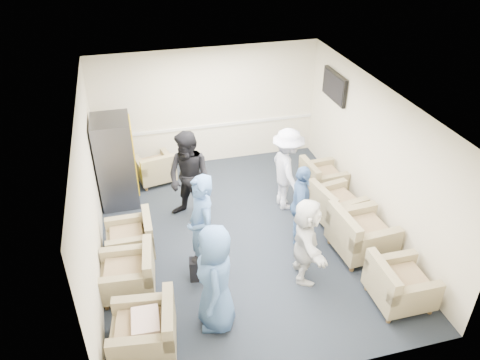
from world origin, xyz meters
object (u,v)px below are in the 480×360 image
object	(u,v)px
armchair_left_mid	(131,275)
person_back_right	(287,170)
armchair_right_near	(397,285)
person_front_left	(215,278)
armchair_left_far	(133,239)
vending_machine	(116,161)
person_mid_right	(301,206)
armchair_right_midfar	(334,206)
armchair_right_far	(321,179)
person_back_left	(190,178)
person_front_right	(306,240)
armchair_right_midnear	(359,235)
person_mid_left	(202,229)
armchair_left_near	(148,332)
armchair_corner	(156,169)

from	to	relation	value
armchair_left_mid	person_back_right	distance (m)	3.57
armchair_right_near	person_front_left	distance (m)	2.83
armchair_left_far	vending_machine	world-z (taller)	vending_machine
armchair_right_near	person_mid_right	world-z (taller)	person_mid_right
armchair_right_midfar	person_front_left	distance (m)	3.35
armchair_right_far	person_back_left	bearing A→B (deg)	91.20
person_front_right	armchair_left_far	bearing A→B (deg)	76.79
armchair_left_far	armchair_right_near	world-z (taller)	armchair_right_near
person_back_right	person_mid_right	size ratio (longest dim) A/B	1.10
armchair_right_near	armchair_right_midfar	xyz separation A→B (m)	(-0.05, 2.20, -0.00)
armchair_right_midnear	person_mid_left	xyz separation A→B (m)	(-2.72, 0.13, 0.58)
armchair_right_near	person_back_right	bearing A→B (deg)	15.55
armchair_right_midfar	person_front_left	size ratio (longest dim) A/B	0.56
armchair_right_far	person_mid_left	bearing A→B (deg)	118.99
armchair_right_near	armchair_right_midfar	bearing A→B (deg)	1.75
armchair_right_far	person_front_left	xyz separation A→B (m)	(-2.86, -2.90, 0.56)
person_mid_left	vending_machine	bearing A→B (deg)	-163.71
armchair_right_midnear	person_back_right	distance (m)	1.90
person_mid_left	person_back_left	distance (m)	1.61
armchair_right_midnear	armchair_left_far	bearing A→B (deg)	71.66
armchair_right_far	person_mid_left	distance (m)	3.47
armchair_right_far	person_front_right	bearing A→B (deg)	147.13
person_back_left	person_front_right	distance (m)	2.55
armchair_right_midnear	person_front_left	world-z (taller)	person_front_left
armchair_right_midnear	armchair_right_far	size ratio (longest dim) A/B	1.21
armchair_right_midnear	person_front_right	world-z (taller)	person_front_right
armchair_left_far	armchair_right_midnear	distance (m)	3.93
armchair_left_near	vending_machine	distance (m)	3.93
armchair_left_far	armchair_right_midnear	bearing A→B (deg)	75.74
armchair_right_midfar	person_back_right	bearing A→B (deg)	36.65
armchair_right_near	armchair_corner	bearing A→B (deg)	35.91
armchair_left_near	person_mid_right	distance (m)	3.36
armchair_corner	person_back_left	world-z (taller)	person_back_left
armchair_right_near	person_mid_right	distance (m)	2.06
person_back_left	person_back_right	bearing A→B (deg)	41.63
person_front_right	person_mid_right	bearing A→B (deg)	-3.15
armchair_left_near	armchair_right_midfar	xyz separation A→B (m)	(3.72, 2.13, -0.01)
person_front_left	person_back_right	distance (m)	3.26
armchair_left_near	armchair_right_far	world-z (taller)	armchair_left_near
armchair_right_midnear	armchair_right_far	xyz separation A→B (m)	(0.13, 1.99, -0.07)
armchair_left_near	armchair_right_near	distance (m)	3.78
armchair_left_far	person_back_right	distance (m)	3.18
armchair_right_far	vending_machine	distance (m)	4.20
armchair_right_midnear	person_back_right	world-z (taller)	person_back_right
person_front_left	armchair_right_far	bearing A→B (deg)	145.96
armchair_right_far	person_front_left	world-z (taller)	person_front_left
armchair_right_far	armchair_corner	bearing A→B (deg)	64.61
armchair_left_near	person_mid_left	size ratio (longest dim) A/B	0.51
armchair_right_midfar	person_mid_right	size ratio (longest dim) A/B	0.63
armchair_right_far	armchair_corner	world-z (taller)	armchair_right_far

